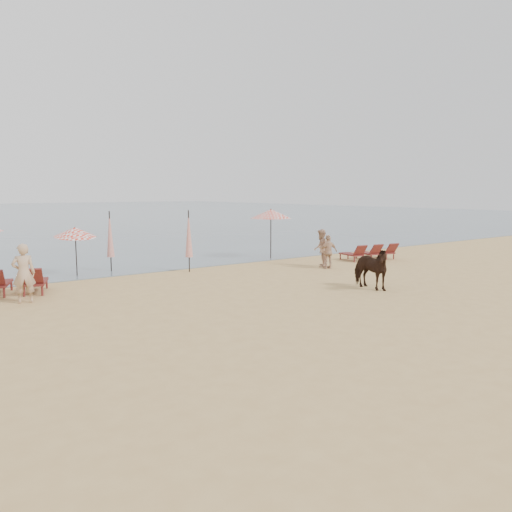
{
  "coord_description": "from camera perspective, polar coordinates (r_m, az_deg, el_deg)",
  "views": [
    {
      "loc": [
        -10.64,
        -9.46,
        3.42
      ],
      "look_at": [
        0.0,
        5.0,
        1.1
      ],
      "focal_mm": 35.0,
      "sensor_mm": 36.0,
      "label": 1
    }
  ],
  "objects": [
    {
      "name": "lounger_cluster_right",
      "position": [
        25.76,
        12.88,
        0.44
      ],
      "size": [
        2.82,
        1.94,
        0.57
      ],
      "rotation": [
        0.0,
        0.0,
        -0.16
      ],
      "color": "maroon",
      "rests_on": "ground"
    },
    {
      "name": "umbrella_open_left_b",
      "position": [
        21.38,
        -19.97,
        2.59
      ],
      "size": [
        1.64,
        1.67,
        2.09
      ],
      "rotation": [
        0.0,
        0.0,
        0.07
      ],
      "color": "black",
      "rests_on": "ground"
    },
    {
      "name": "ground",
      "position": [
        14.64,
        11.75,
        -6.3
      ],
      "size": [
        120.0,
        120.0,
        0.0
      ],
      "primitive_type": "plane",
      "color": "tan",
      "rests_on": "ground"
    },
    {
      "name": "umbrella_closed_right",
      "position": [
        21.42,
        -7.69,
        2.49
      ],
      "size": [
        0.32,
        0.32,
        2.64
      ],
      "rotation": [
        0.0,
        0.0,
        0.07
      ],
      "color": "black",
      "rests_on": "ground"
    },
    {
      "name": "cow",
      "position": [
        18.0,
        12.83,
        -1.36
      ],
      "size": [
        0.91,
        1.81,
        1.49
      ],
      "primitive_type": "imported",
      "rotation": [
        0.0,
        0.0,
        -0.06
      ],
      "color": "black",
      "rests_on": "ground"
    },
    {
      "name": "umbrella_closed_left",
      "position": [
        22.21,
        -16.34,
        2.37
      ],
      "size": [
        0.32,
        0.32,
        2.6
      ],
      "rotation": [
        0.0,
        0.0,
        0.33
      ],
      "color": "black",
      "rests_on": "ground"
    },
    {
      "name": "umbrella_open_right",
      "position": [
        25.53,
        1.71,
        4.84
      ],
      "size": [
        2.09,
        2.09,
        2.55
      ],
      "rotation": [
        0.0,
        0.0,
        0.34
      ],
      "color": "black",
      "rests_on": "ground"
    },
    {
      "name": "beachgoer_left",
      "position": [
        16.92,
        -25.02,
        -1.8
      ],
      "size": [
        0.75,
        0.57,
        1.85
      ],
      "primitive_type": "imported",
      "rotation": [
        0.0,
        0.0,
        2.95
      ],
      "color": "tan",
      "rests_on": "ground"
    },
    {
      "name": "beachgoer_right_b",
      "position": [
        22.44,
        8.26,
        0.48
      ],
      "size": [
        0.95,
        0.55,
        1.52
      ],
      "primitive_type": "imported",
      "rotation": [
        0.0,
        0.0,
        2.93
      ],
      "color": "tan",
      "rests_on": "ground"
    },
    {
      "name": "beachgoer_right_a",
      "position": [
        22.95,
        7.44,
        0.9
      ],
      "size": [
        1.06,
        1.04,
        1.72
      ],
      "primitive_type": "imported",
      "rotation": [
        0.0,
        0.0,
        3.87
      ],
      "color": "tan",
      "rests_on": "ground"
    }
  ]
}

